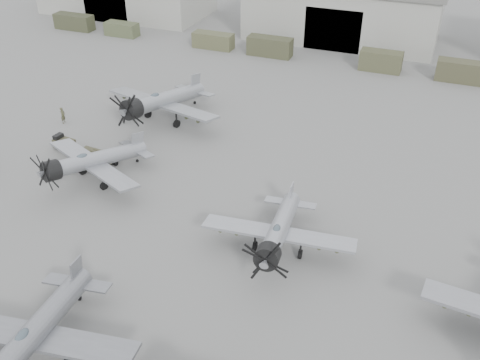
% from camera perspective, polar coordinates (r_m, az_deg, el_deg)
% --- Properties ---
extents(ground, '(220.00, 220.00, 0.00)m').
position_cam_1_polar(ground, '(36.31, -11.81, -14.56)').
color(ground, slate).
rests_on(ground, ground).
extents(hangar_center, '(29.00, 14.80, 8.70)m').
position_cam_1_polar(hangar_center, '(85.85, 11.03, 17.54)').
color(hangar_center, gray).
rests_on(hangar_center, ground).
extents(support_truck_0, '(6.40, 2.20, 2.38)m').
position_cam_1_polar(support_truck_0, '(92.87, -17.27, 15.81)').
color(support_truck_0, '#363825').
rests_on(support_truck_0, ground).
extents(support_truck_1, '(5.20, 2.20, 2.03)m').
position_cam_1_polar(support_truck_1, '(87.86, -12.50, 15.44)').
color(support_truck_1, '#444B31').
rests_on(support_truck_1, ground).
extents(support_truck_2, '(5.96, 2.20, 2.21)m').
position_cam_1_polar(support_truck_2, '(80.55, -2.87, 14.63)').
color(support_truck_2, '#494A31').
rests_on(support_truck_2, ground).
extents(support_truck_3, '(6.30, 2.20, 2.63)m').
position_cam_1_polar(support_truck_3, '(77.46, 3.20, 14.03)').
color(support_truck_3, '#3A3C27').
rests_on(support_truck_3, ground).
extents(support_truck_4, '(5.46, 2.20, 2.63)m').
position_cam_1_polar(support_truck_4, '(74.33, 14.79, 12.18)').
color(support_truck_4, '#42432B').
rests_on(support_truck_4, ground).
extents(support_truck_5, '(5.99, 2.20, 2.63)m').
position_cam_1_polar(support_truck_5, '(73.97, 22.50, 10.66)').
color(support_truck_5, '#3D3C27').
rests_on(support_truck_5, ground).
extents(aircraft_near_1, '(12.47, 11.23, 4.95)m').
position_cam_1_polar(aircraft_near_1, '(33.94, -21.40, -15.35)').
color(aircraft_near_1, gray).
rests_on(aircraft_near_1, ground).
extents(aircraft_mid_1, '(11.45, 10.37, 4.67)m').
position_cam_1_polar(aircraft_mid_1, '(48.94, -15.82, 1.88)').
color(aircraft_mid_1, '#94969C').
rests_on(aircraft_mid_1, ground).
extents(aircraft_mid_2, '(11.49, 10.34, 4.57)m').
position_cam_1_polar(aircraft_mid_2, '(39.06, 4.06, -5.61)').
color(aircraft_mid_2, '#9FA2A8').
rests_on(aircraft_mid_2, ground).
extents(aircraft_far_0, '(13.82, 12.44, 5.49)m').
position_cam_1_polar(aircraft_far_0, '(58.02, -8.57, 8.28)').
color(aircraft_far_0, '#95989D').
rests_on(aircraft_far_0, ground).
extents(tug_trailer, '(7.53, 2.33, 1.49)m').
position_cam_1_polar(tug_trailer, '(54.77, -17.02, 3.28)').
color(tug_trailer, '#3A3926').
rests_on(tug_trailer, ground).
extents(ground_crew, '(0.53, 0.71, 1.79)m').
position_cam_1_polar(ground_crew, '(61.13, -18.37, 6.58)').
color(ground_crew, '#3F402A').
rests_on(ground_crew, ground).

